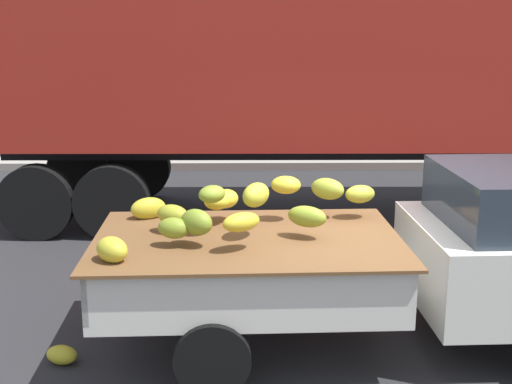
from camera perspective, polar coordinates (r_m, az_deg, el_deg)
The scene contains 5 objects.
ground at distance 6.72m, azimuth 11.22°, elevation -12.34°, with size 220.00×220.00×0.00m, color #28282B.
curb_strip at distance 14.54m, azimuth 4.61°, elevation 2.54°, with size 80.00×0.80×0.16m, color gray.
pickup_truck at distance 6.49m, azimuth 16.84°, elevation -5.18°, with size 5.03×2.00×1.70m.
semi_trailer at distance 10.42m, azimuth 8.23°, elevation 11.58°, with size 12.02×2.72×3.95m.
fallen_banana_bunch_near_tailgate at distance 6.37m, azimuth -16.49°, elevation -13.38°, with size 0.30×0.20×0.17m, color gold.
Camera 1 is at (-1.35, -5.88, 2.95)m, focal length 46.13 mm.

